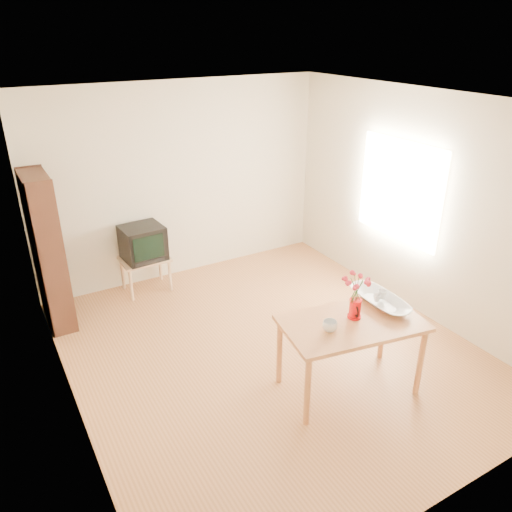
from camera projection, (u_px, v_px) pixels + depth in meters
room at (274, 238)px, 4.88m from camera, size 4.50×4.50×4.50m
table at (351, 330)px, 4.57m from camera, size 1.39×0.94×0.75m
tv_stand at (145, 263)px, 6.47m from camera, size 0.60×0.45×0.46m
bookshelf at (49, 257)px, 5.59m from camera, size 0.28×0.70×1.80m
pitcher at (355, 309)px, 4.56m from camera, size 0.13×0.19×0.19m
flowers at (357, 286)px, 4.46m from camera, size 0.22×0.22×0.31m
mug at (330, 326)px, 4.37m from camera, size 0.16×0.16×0.10m
bowl at (382, 283)px, 4.74m from camera, size 0.49×0.49×0.44m
teacup_a at (378, 289)px, 4.74m from camera, size 0.09×0.09×0.06m
teacup_b at (383, 285)px, 4.79m from camera, size 0.10×0.10×0.07m
television at (142, 242)px, 6.36m from camera, size 0.53×0.50×0.44m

